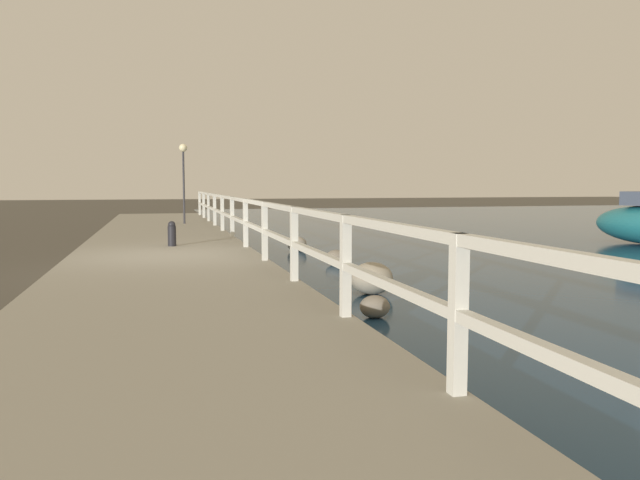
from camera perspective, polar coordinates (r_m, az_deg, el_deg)
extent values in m
plane|color=#4C473D|center=(12.47, -13.90, -2.79)|extent=(120.00, 120.00, 0.00)
cube|color=gray|center=(12.45, -13.91, -2.09)|extent=(3.66, 36.00, 0.31)
cube|color=silver|center=(4.17, 12.51, -6.67)|extent=(0.10, 0.10, 1.06)
cube|color=silver|center=(6.46, 2.35, -2.39)|extent=(0.10, 0.10, 1.06)
cube|color=silver|center=(8.86, -2.38, -0.35)|extent=(0.10, 0.10, 1.06)
cube|color=silver|center=(11.29, -5.08, 0.81)|extent=(0.10, 0.10, 1.06)
cube|color=silver|center=(13.75, -6.82, 1.56)|extent=(0.10, 0.10, 1.06)
cube|color=silver|center=(16.22, -8.04, 2.09)|extent=(0.10, 0.10, 1.06)
cube|color=silver|center=(18.70, -8.93, 2.47)|extent=(0.10, 0.10, 1.06)
cube|color=silver|center=(21.17, -9.61, 2.76)|extent=(0.10, 0.10, 1.06)
cube|color=silver|center=(23.66, -10.15, 2.99)|extent=(0.10, 0.10, 1.06)
cube|color=silver|center=(26.14, -10.59, 3.18)|extent=(0.10, 0.10, 1.06)
cube|color=silver|center=(28.63, -10.95, 3.33)|extent=(0.10, 0.10, 1.06)
cube|color=silver|center=(12.50, -6.06, 3.47)|extent=(0.09, 32.50, 0.08)
cube|color=silver|center=(12.52, -6.04, 1.23)|extent=(0.09, 32.50, 0.08)
ellipsoid|color=slate|center=(7.92, 5.04, -6.09)|extent=(0.39, 0.35, 0.29)
ellipsoid|color=gray|center=(9.58, 4.75, -3.51)|extent=(0.66, 0.59, 0.50)
ellipsoid|color=gray|center=(15.68, -2.14, -0.36)|extent=(0.50, 0.45, 0.37)
ellipsoid|color=slate|center=(12.97, 1.45, -1.62)|extent=(0.43, 0.39, 0.32)
cylinder|color=black|center=(14.28, -13.38, 0.35)|extent=(0.18, 0.18, 0.44)
sphere|color=black|center=(14.26, -13.41, 1.37)|extent=(0.17, 0.17, 0.17)
cylinder|color=#2D2D33|center=(22.35, -12.35, 4.68)|extent=(0.07, 0.07, 2.50)
sphere|color=beige|center=(22.38, -12.41, 8.23)|extent=(0.28, 0.28, 0.28)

